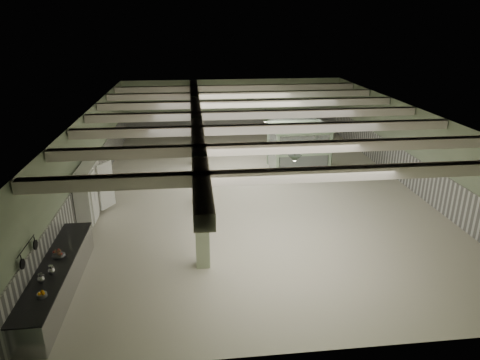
{
  "coord_description": "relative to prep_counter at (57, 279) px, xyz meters",
  "views": [
    {
      "loc": [
        -2.66,
        -17.57,
        7.16
      ],
      "look_at": [
        -0.91,
        -2.09,
        1.3
      ],
      "focal_mm": 32.0,
      "sensor_mm": 36.0,
      "label": 1
    }
  ],
  "objects": [
    {
      "name": "beam_g",
      "position": [
        6.54,
        14.5,
        2.96
      ],
      "size": [
        13.9,
        0.35,
        0.32
      ],
      "primitive_type": "cube",
      "color": "silver",
      "rests_on": "ceiling"
    },
    {
      "name": "filing_cabinet",
      "position": [
        10.64,
        9.74,
        0.18
      ],
      "size": [
        0.42,
        0.6,
        1.28
      ],
      "primitive_type": "cube",
      "rotation": [
        0.0,
        0.0,
        0.01
      ],
      "color": "#545547",
      "rests_on": "floor"
    },
    {
      "name": "beam_e",
      "position": [
        6.54,
        9.5,
        2.96
      ],
      "size": [
        13.9,
        0.35,
        0.32
      ],
      "primitive_type": "cube",
      "color": "silver",
      "rests_on": "ceiling"
    },
    {
      "name": "prep_counter",
      "position": [
        0.0,
        0.0,
        0.0
      ],
      "size": [
        0.9,
        5.13,
        0.91
      ],
      "color": "#ACACB1",
      "rests_on": "floor"
    },
    {
      "name": "wall_right",
      "position": [
        13.54,
        7.0,
        1.34
      ],
      "size": [
        0.02,
        20.0,
        3.6
      ],
      "primitive_type": "cube",
      "color": "#9CAF8C",
      "rests_on": "floor"
    },
    {
      "name": "wall_front",
      "position": [
        6.54,
        -3.0,
        1.34
      ],
      "size": [
        14.0,
        0.02,
        3.6
      ],
      "primitive_type": "cube",
      "color": "#9CAF8C",
      "rests_on": "floor"
    },
    {
      "name": "girder",
      "position": [
        4.04,
        7.0,
        2.92
      ],
      "size": [
        0.45,
        19.9,
        0.4
      ],
      "primitive_type": "cube",
      "color": "silver",
      "rests_on": "ceiling"
    },
    {
      "name": "hook_rail",
      "position": [
        -0.39,
        -0.6,
        1.39
      ],
      "size": [
        0.02,
        1.2,
        0.02
      ],
      "primitive_type": "cylinder",
      "rotation": [
        1.57,
        0.0,
        0.0
      ],
      "color": "black",
      "rests_on": "wall_left"
    },
    {
      "name": "pendant_back",
      "position": [
        7.04,
        12.5,
        2.59
      ],
      "size": [
        0.44,
        0.44,
        0.22
      ],
      "primitive_type": "cone",
      "rotation": [
        3.14,
        0.0,
        0.0
      ],
      "color": "#2B392B",
      "rests_on": "ceiling"
    },
    {
      "name": "guard_booth",
      "position": [
        9.09,
        9.56,
        1.13
      ],
      "size": [
        2.91,
        2.49,
        2.39
      ],
      "rotation": [
        0.0,
        0.0,
        0.03
      ],
      "color": "#A0BF98",
      "rests_on": "floor"
    },
    {
      "name": "pendant_mid",
      "position": [
        7.04,
        7.5,
        2.59
      ],
      "size": [
        0.44,
        0.44,
        0.22
      ],
      "primitive_type": "cone",
      "rotation": [
        3.14,
        0.0,
        0.0
      ],
      "color": "#2B392B",
      "rests_on": "ceiling"
    },
    {
      "name": "beam_a",
      "position": [
        6.54,
        -0.5,
        2.96
      ],
      "size": [
        13.9,
        0.35,
        0.32
      ],
      "primitive_type": "cube",
      "color": "silver",
      "rests_on": "ceiling"
    },
    {
      "name": "skillet_far",
      "position": [
        -0.34,
        -0.15,
        1.17
      ],
      "size": [
        0.03,
        0.26,
        0.26
      ],
      "primitive_type": "cylinder",
      "rotation": [
        0.0,
        1.57,
        0.0
      ],
      "color": "black",
      "rests_on": "hook_rail"
    },
    {
      "name": "column_c",
      "position": [
        4.04,
        11.0,
        1.34
      ],
      "size": [
        0.42,
        0.42,
        3.6
      ],
      "primitive_type": "cube",
      "color": "#B7C69F",
      "rests_on": "floor"
    },
    {
      "name": "walkin_cooler",
      "position": [
        -0.08,
        4.81,
        0.51
      ],
      "size": [
        0.91,
        2.12,
        1.94
      ],
      "color": "white",
      "rests_on": "floor"
    },
    {
      "name": "pitcher_far",
      "position": [
        -0.08,
        -0.85,
        0.57
      ],
      "size": [
        0.24,
        0.26,
        0.27
      ],
      "primitive_type": null,
      "rotation": [
        0.0,
        0.0,
        0.29
      ],
      "color": "#ACACB1",
      "rests_on": "prep_counter"
    },
    {
      "name": "wall_back",
      "position": [
        6.54,
        17.0,
        1.34
      ],
      "size": [
        14.0,
        0.02,
        3.6
      ],
      "primitive_type": "cube",
      "color": "#9CAF8C",
      "rests_on": "floor"
    },
    {
      "name": "orange_bowl",
      "position": [
        0.12,
        -1.45,
        0.48
      ],
      "size": [
        0.26,
        0.26,
        0.08
      ],
      "primitive_type": "cylinder",
      "rotation": [
        0.0,
        0.0,
        -0.14
      ],
      "color": "#B2B2B7",
      "rests_on": "prep_counter"
    },
    {
      "name": "floor",
      "position": [
        6.54,
        7.0,
        -0.46
      ],
      "size": [
        20.0,
        20.0,
        0.0
      ],
      "primitive_type": "plane",
      "color": "beige",
      "rests_on": "ground"
    },
    {
      "name": "wall_left",
      "position": [
        -0.46,
        7.0,
        1.34
      ],
      "size": [
        0.02,
        20.0,
        3.6
      ],
      "primitive_type": "cube",
      "color": "#9CAF8C",
      "rests_on": "floor"
    },
    {
      "name": "pitcher_near",
      "position": [
        0.07,
        -0.49,
        0.58
      ],
      "size": [
        0.21,
        0.23,
        0.27
      ],
      "primitive_type": null,
      "rotation": [
        0.0,
        0.0,
        -0.11
      ],
      "color": "#ACACB1",
      "rests_on": "prep_counter"
    },
    {
      "name": "wainscot_right",
      "position": [
        13.52,
        7.0,
        0.29
      ],
      "size": [
        0.05,
        19.9,
        1.5
      ],
      "primitive_type": "cube",
      "color": "silver",
      "rests_on": "floor"
    },
    {
      "name": "wainscot_left",
      "position": [
        -0.43,
        7.0,
        0.29
      ],
      "size": [
        0.05,
        19.9,
        1.5
      ],
      "primitive_type": "cube",
      "color": "silver",
      "rests_on": "floor"
    },
    {
      "name": "ceiling",
      "position": [
        6.54,
        7.0,
        3.14
      ],
      "size": [
        14.0,
        20.0,
        0.02
      ],
      "primitive_type": "cube",
      "color": "white",
      "rests_on": "wall_back"
    },
    {
      "name": "veg_colander",
      "position": [
        -0.01,
        0.44,
        0.52
      ],
      "size": [
        0.41,
        0.41,
        0.17
      ],
      "primitive_type": null,
      "rotation": [
        0.0,
        0.0,
        0.11
      ],
      "color": "#3B3B40",
      "rests_on": "prep_counter"
    },
    {
      "name": "beam_f",
      "position": [
        6.54,
        12.0,
        2.96
      ],
      "size": [
        13.9,
        0.35,
        0.32
      ],
      "primitive_type": "cube",
      "color": "silver",
      "rests_on": "ceiling"
    },
    {
      "name": "skillet_near",
      "position": [
        -0.34,
        -1.1,
        1.17
      ],
      "size": [
        0.03,
        0.26,
        0.26
      ],
      "primitive_type": "cylinder",
      "rotation": [
        0.0,
        1.57,
        0.0
      ],
      "color": "black",
      "rests_on": "hook_rail"
    },
    {
      "name": "column_b",
      "position": [
        4.04,
        6.0,
        1.34
      ],
      "size": [
        0.42,
        0.42,
        3.6
      ],
      "primitive_type": "cube",
      "color": "#B7C69F",
      "rests_on": "floor"
    },
    {
      "name": "column_a",
      "position": [
        4.04,
        1.0,
        1.34
      ],
      "size": [
        0.42,
        0.42,
        3.6
      ],
      "primitive_type": "cube",
      "color": "#B7C69F",
      "rests_on": "floor"
    },
    {
      "name": "beam_d",
      "position": [
        6.54,
        7.0,
        2.96
      ],
      "size": [
        13.9,
        0.35,
        0.32
      ],
      "primitive_type": "cube",
      "color": "silver",
      "rests_on": "ceiling"
    },
    {
      "name": "pendant_front",
      "position": [
        7.04,
        2.0,
        2.59
      ],
      "size": [
        0.44,
        0.44,
        0.22
      ],
      "primitive_type": "cone",
      "rotation": [
        3.14,
        0.0,
        0.0
      ],
      "color": "#2B392B",
      "rests_on": "ceiling"
    },
    {
      "name": "beam_c",
      "position": [
        6.54,
        4.5,
        2.96
      ],
      "size": [
        13.9,
        0.35,
        0.32
      ],
      "primitive_type": "cube",
      "color": "silver",
      "rests_on": "ceiling"
    },
    {
      "name": "column_d",
      "position": [
        4.04,
        15.0,
        1.34
      ],
      "size": [
        0.42,
        0.42,
        3.6
      ],
      "primitive_type": "cube",
      "color": "#B7C69F",
      "rests_on": "floor"
    },
    {
      "name": "beam_b",
      "position": [
        6.54,
        2.0,
        2.96
      ],
      "size": [
        13.9,
        0.35,
        0.32
      ],
      "primitive_type": "cube",
      "color": "silver",
      "rests_on": "ceiling"
    },
    {
      "name": "wainscot_back",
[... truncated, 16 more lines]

